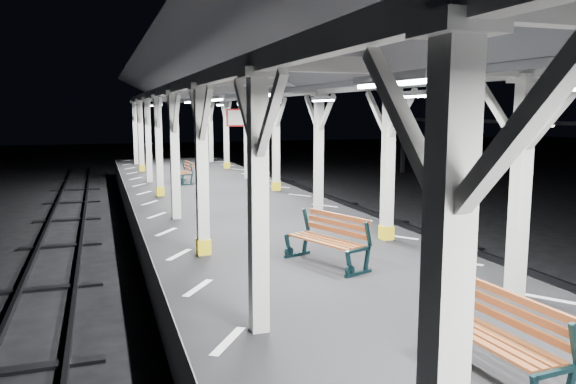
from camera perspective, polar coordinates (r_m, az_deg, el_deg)
ground at (r=10.19m, az=5.13°, el=-13.68°), size 120.00×120.00×0.00m
platform at (r=10.02m, az=5.16°, el=-11.03°), size 6.00×50.00×1.00m
hazard_stripes_left at (r=9.19m, az=-9.12°, el=-9.59°), size 1.00×48.00×0.01m
hazard_stripes_right at (r=11.05m, az=16.99°, el=-6.78°), size 1.00×48.00×0.01m
track_left at (r=9.48m, az=-24.97°, el=-15.69°), size 2.20×60.00×0.16m
track_right at (r=12.92m, az=26.18°, el=-9.38°), size 2.20×60.00×0.16m
canopy at (r=9.47m, az=5.54°, el=12.79°), size 5.40×49.00×4.65m
bench_near at (r=6.48m, az=20.79°, el=-13.38°), size 0.72×1.68×0.89m
bench_mid at (r=10.34m, az=4.29°, el=-4.68°), size 1.17×1.82×0.93m
bench_far at (r=22.33m, az=-10.47°, el=2.04°), size 0.67×1.56×0.83m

